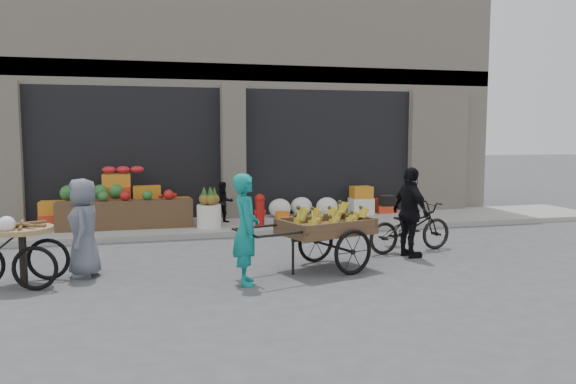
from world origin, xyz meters
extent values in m
plane|color=#424244|center=(0.00, 0.00, 0.00)|extent=(80.00, 80.00, 0.00)
cube|color=gray|center=(0.00, 4.10, 0.06)|extent=(18.00, 2.20, 0.12)
cube|color=beige|center=(0.00, 8.20, 3.50)|extent=(14.00, 6.00, 7.00)
cube|color=gray|center=(0.00, 5.35, 3.60)|extent=(14.00, 0.30, 0.40)
cube|color=black|center=(-2.48, 6.00, 1.67)|extent=(4.40, 1.60, 3.10)
cube|color=black|center=(2.48, 6.00, 1.67)|extent=(4.40, 1.60, 3.10)
cube|color=beige|center=(0.00, 5.15, 1.67)|extent=(0.55, 0.80, 3.22)
cube|color=brown|center=(-2.48, 3.95, 0.42)|extent=(2.80, 0.45, 0.60)
sphere|color=#1E5923|center=(-3.17, 4.45, 0.86)|extent=(0.34, 0.34, 0.34)
cylinder|color=silver|center=(-0.75, 3.60, 0.37)|extent=(0.52, 0.52, 0.50)
cylinder|color=#A5140F|center=(0.35, 3.55, 0.40)|extent=(0.20, 0.20, 0.56)
sphere|color=#A5140F|center=(0.35, 3.55, 0.72)|extent=(0.22, 0.22, 0.22)
cylinder|color=orange|center=(0.85, 3.50, 0.27)|extent=(0.32, 0.32, 0.30)
ellipsoid|color=silver|center=(1.68, 4.70, 0.34)|extent=(1.70, 0.60, 0.44)
imported|color=black|center=(-0.35, 4.20, 0.58)|extent=(0.51, 0.43, 0.93)
cube|color=brown|center=(0.66, -0.08, 0.64)|extent=(1.59, 1.28, 0.12)
torus|color=black|center=(0.96, -0.51, 0.35)|extent=(0.68, 0.27, 0.70)
torus|color=black|center=(0.66, 0.43, 0.35)|extent=(0.68, 0.27, 0.70)
cylinder|color=black|center=(0.08, -0.27, 0.29)|extent=(0.05, 0.05, 0.58)
imported|color=#107F7A|center=(-0.70, -0.62, 0.79)|extent=(0.43, 0.61, 1.58)
cylinder|color=#9E7F51|center=(-3.76, 0.08, 0.80)|extent=(0.96, 0.96, 0.07)
cube|color=black|center=(-3.76, 0.08, 0.40)|extent=(0.09, 0.09, 0.80)
torus|color=black|center=(-3.55, -0.23, 0.31)|extent=(0.62, 0.15, 0.62)
torus|color=black|center=(-3.47, 0.32, 0.31)|extent=(0.62, 0.15, 0.62)
imported|color=slate|center=(-2.97, 0.42, 0.74)|extent=(0.49, 0.74, 1.48)
imported|color=black|center=(2.56, 0.80, 0.45)|extent=(1.79, 0.86, 0.90)
imported|color=black|center=(2.36, 0.40, 0.78)|extent=(0.52, 0.97, 1.56)
camera|label=1|loc=(-2.07, -8.35, 2.14)|focal=35.00mm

